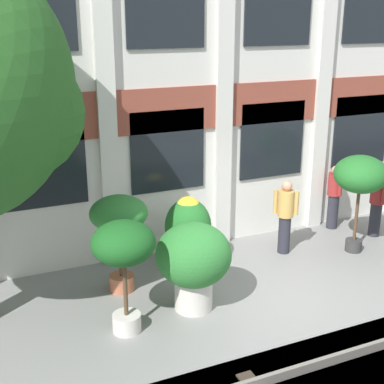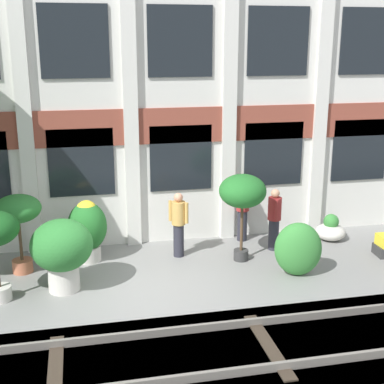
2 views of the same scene
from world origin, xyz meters
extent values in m
plane|color=gray|center=(0.00, 0.00, 0.00)|extent=(80.00, 80.00, 0.00)
cube|color=silver|center=(0.00, 2.97, 3.54)|extent=(15.13, 0.50, 7.09)
cube|color=brown|center=(0.00, 2.70, 3.10)|extent=(15.13, 0.06, 0.90)
cube|color=silver|center=(-2.52, 2.66, 3.54)|extent=(0.36, 0.16, 7.09)
cube|color=silver|center=(0.00, 2.66, 3.54)|extent=(0.36, 0.16, 7.09)
cube|color=silver|center=(2.52, 2.66, 3.54)|extent=(0.36, 0.16, 7.09)
cube|color=silver|center=(5.04, 2.66, 3.54)|extent=(0.36, 0.16, 7.09)
cube|color=black|center=(-1.26, 2.69, 2.25)|extent=(1.61, 0.04, 1.70)
cube|color=black|center=(1.26, 2.69, 2.25)|extent=(1.61, 0.04, 1.70)
cube|color=black|center=(3.78, 2.69, 2.25)|extent=(1.61, 0.04, 1.70)
cube|color=black|center=(6.30, 2.69, 2.25)|extent=(1.61, 0.04, 1.70)
cube|color=black|center=(-1.26, 2.69, 5.15)|extent=(1.61, 0.04, 1.70)
cube|color=black|center=(1.26, 2.69, 5.15)|extent=(1.61, 0.04, 1.70)
cube|color=black|center=(3.78, 2.69, 5.15)|extent=(1.61, 0.04, 1.70)
cube|color=black|center=(6.30, 2.69, 5.15)|extent=(1.61, 0.04, 1.70)
cube|color=#423F3A|center=(0.00, -2.74, -0.14)|extent=(23.13, 2.80, 0.28)
cube|color=slate|center=(0.00, -3.46, 0.07)|extent=(23.13, 0.07, 0.15)
cube|color=slate|center=(0.00, -2.02, 0.07)|extent=(23.13, 0.07, 0.15)
cube|color=#382D23|center=(-1.87, -2.74, 0.01)|extent=(0.24, 2.10, 0.03)
cube|color=#382D23|center=(1.77, -2.74, 0.01)|extent=(0.24, 2.10, 0.03)
cylinder|color=#333333|center=(2.43, 1.05, 0.13)|extent=(0.36, 0.36, 0.26)
cylinder|color=#4C3826|center=(2.43, 1.05, 0.93)|extent=(0.07, 0.07, 1.33)
ellipsoid|color=#236B28|center=(2.43, 1.05, 1.75)|extent=(1.12, 1.12, 0.79)
cylinder|color=beige|center=(-3.05, 0.06, 0.15)|extent=(0.47, 0.47, 0.30)
ellipsoid|color=beige|center=(5.19, 1.88, 0.22)|extent=(0.80, 0.80, 0.43)
sphere|color=#388438|center=(5.19, 1.88, 0.51)|extent=(0.41, 0.41, 0.41)
cylinder|color=beige|center=(-1.21, 1.78, 0.19)|extent=(0.59, 0.59, 0.38)
ellipsoid|color=#236B28|center=(-1.21, 1.78, 0.89)|extent=(0.94, 0.94, 1.19)
sphere|color=yellow|center=(-1.21, 1.78, 1.27)|extent=(0.52, 0.52, 0.52)
cylinder|color=beige|center=(-1.77, 0.27, 0.28)|extent=(0.66, 0.66, 0.56)
ellipsoid|color=#2D7A33|center=(-1.77, 0.27, 1.03)|extent=(1.31, 1.31, 1.10)
cylinder|color=#B76647|center=(-2.72, 1.43, 0.15)|extent=(0.47, 0.47, 0.30)
cylinder|color=#4C3826|center=(-2.72, 1.43, 0.86)|extent=(0.07, 0.07, 1.11)
ellipsoid|color=#2D7A33|center=(-2.72, 1.43, 1.54)|extent=(1.05, 1.05, 0.63)
cylinder|color=#282833|center=(0.99, 1.61, 0.42)|extent=(0.26, 0.26, 0.84)
cylinder|color=tan|center=(0.99, 1.61, 1.12)|extent=(0.34, 0.34, 0.57)
sphere|color=tan|center=(0.99, 1.61, 1.52)|extent=(0.22, 0.22, 0.22)
cylinder|color=tan|center=(0.81, 1.74, 1.15)|extent=(0.09, 0.09, 0.51)
cylinder|color=tan|center=(1.16, 1.48, 1.15)|extent=(0.09, 0.09, 0.51)
cylinder|color=#282833|center=(3.44, 1.54, 0.40)|extent=(0.26, 0.26, 0.81)
cylinder|color=maroon|center=(3.44, 1.54, 1.09)|extent=(0.34, 0.34, 0.58)
sphere|color=tan|center=(3.44, 1.54, 1.49)|extent=(0.22, 0.22, 0.22)
cylinder|color=maroon|center=(3.40, 1.32, 1.12)|extent=(0.09, 0.09, 0.52)
cylinder|color=maroon|center=(3.48, 1.76, 1.12)|extent=(0.09, 0.09, 0.52)
cylinder|color=#282833|center=(2.85, 2.34, 0.42)|extent=(0.26, 0.26, 0.84)
cylinder|color=maroon|center=(2.85, 2.34, 1.09)|extent=(0.34, 0.34, 0.51)
sphere|color=tan|center=(2.85, 2.34, 1.45)|extent=(0.22, 0.22, 0.22)
cylinder|color=maroon|center=(2.82, 2.12, 1.12)|extent=(0.09, 0.09, 0.45)
cylinder|color=maroon|center=(2.88, 2.56, 1.12)|extent=(0.09, 0.09, 0.45)
ellipsoid|color=#388438|center=(3.43, -0.04, 0.62)|extent=(1.21, 0.96, 1.25)
camera|label=1|loc=(-5.18, -7.31, 4.90)|focal=50.00mm
camera|label=2|loc=(-1.27, -10.56, 5.15)|focal=50.00mm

